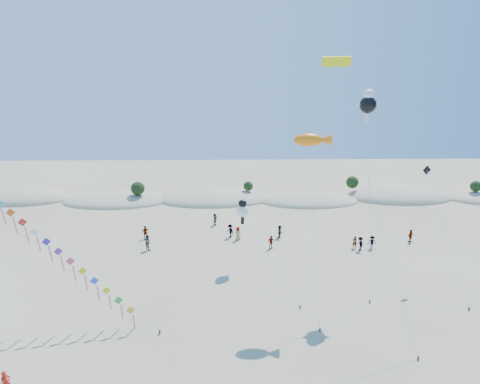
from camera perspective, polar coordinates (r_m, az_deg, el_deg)
name	(u,v)px	position (r m, az deg, el deg)	size (l,w,h in m)	color
dune_ridge	(219,199)	(67.53, -3.02, -0.98)	(145.30, 11.49, 5.57)	tan
fish_kite	(312,140)	(34.66, 10.25, 7.27)	(3.16, 6.48, 15.09)	#3F2D1E
cartoon_kite_low	(243,210)	(42.21, 0.37, -2.51)	(5.55, 9.71, 7.36)	#3F2D1E
cartoon_kite_high	(368,103)	(39.19, 17.75, 11.94)	(2.00, 6.07, 18.63)	#3F2D1E
parafoil_kite	(338,68)	(32.84, 13.76, 16.80)	(6.45, 8.28, 21.16)	#3F2D1E
dark_kite	(437,205)	(42.97, 26.26, -1.64)	(1.76, 8.25, 11.26)	#3F2D1E
flyer_foreground	(6,383)	(31.92, -30.34, -22.38)	(0.61, 0.40, 1.66)	red
beachgoers	(262,235)	(50.24, 3.17, -6.07)	(34.12, 10.30, 1.85)	slate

